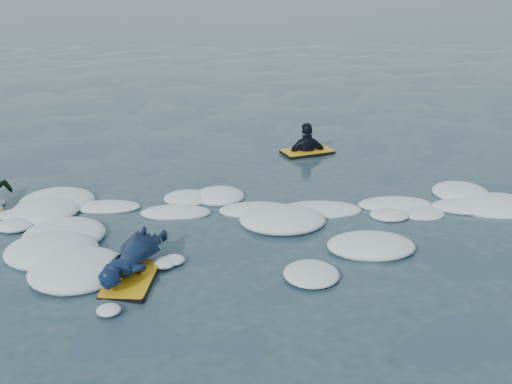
% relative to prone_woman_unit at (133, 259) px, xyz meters
% --- Properties ---
extents(ground, '(120.00, 120.00, 0.00)m').
position_rel_prone_woman_unit_xyz_m(ground, '(0.87, 0.40, -0.19)').
color(ground, '#1C2E45').
rests_on(ground, ground).
extents(foam_band, '(12.00, 3.10, 0.30)m').
position_rel_prone_woman_unit_xyz_m(foam_band, '(0.87, 1.43, -0.19)').
color(foam_band, white).
rests_on(foam_band, ground).
extents(prone_woman_unit, '(0.88, 1.54, 0.37)m').
position_rel_prone_woman_unit_xyz_m(prone_woman_unit, '(0.00, 0.00, 0.00)').
color(prone_woman_unit, black).
rests_on(prone_woman_unit, ground).
extents(waiting_rider_unit, '(1.10, 0.85, 1.45)m').
position_rel_prone_woman_unit_xyz_m(waiting_rider_unit, '(2.62, 4.92, -0.30)').
color(waiting_rider_unit, black).
rests_on(waiting_rider_unit, ground).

